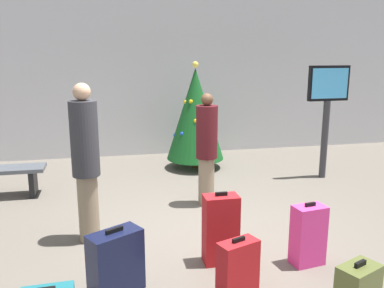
{
  "coord_description": "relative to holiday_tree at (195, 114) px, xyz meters",
  "views": [
    {
      "loc": [
        -1.14,
        -4.64,
        2.24
      ],
      "look_at": [
        0.1,
        1.18,
        0.9
      ],
      "focal_mm": 38.16,
      "sensor_mm": 36.0,
      "label": 1
    }
  ],
  "objects": [
    {
      "name": "suitcase_1",
      "position": [
        -1.66,
        -4.06,
        -0.77
      ],
      "size": [
        0.56,
        0.46,
        0.66
      ],
      "color": "#141938",
      "rests_on": "ground_plane"
    },
    {
      "name": "back_wall",
      "position": [
        -0.54,
        1.37,
        0.66
      ],
      "size": [
        16.0,
        0.2,
        3.47
      ],
      "primitive_type": "cube",
      "color": "silver",
      "rests_on": "ground_plane"
    },
    {
      "name": "traveller_0",
      "position": [
        -0.27,
        -1.99,
        -0.19
      ],
      "size": [
        0.35,
        0.35,
        1.67
      ],
      "color": "gray",
      "rests_on": "ground_plane"
    },
    {
      "name": "suitcase_0",
      "position": [
        -0.54,
        -4.32,
        -0.81
      ],
      "size": [
        0.43,
        0.31,
        0.57
      ],
      "color": "#B2191E",
      "rests_on": "ground_plane"
    },
    {
      "name": "suitcase_2",
      "position": [
        0.38,
        -3.94,
        -0.74
      ],
      "size": [
        0.37,
        0.26,
        0.7
      ],
      "color": "#E5388C",
      "rests_on": "ground_plane"
    },
    {
      "name": "flight_info_kiosk",
      "position": [
        2.14,
        -1.11,
        0.31
      ],
      "size": [
        0.76,
        0.12,
        2.02
      ],
      "color": "#333338",
      "rests_on": "ground_plane"
    },
    {
      "name": "traveller_1",
      "position": [
        -1.94,
        -2.87,
        -0.06
      ],
      "size": [
        0.45,
        0.45,
        1.91
      ],
      "color": "gray",
      "rests_on": "ground_plane"
    },
    {
      "name": "ground_plane",
      "position": [
        -0.54,
        -2.99,
        -1.07
      ],
      "size": [
        16.0,
        16.0,
        0.0
      ],
      "primitive_type": "plane",
      "color": "#665E54"
    },
    {
      "name": "suitcase_5",
      "position": [
        -0.53,
        -3.71,
        -0.69
      ],
      "size": [
        0.37,
        0.23,
        0.8
      ],
      "color": "#B2191E",
      "rests_on": "ground_plane"
    },
    {
      "name": "holiday_tree",
      "position": [
        0.0,
        0.0,
        0.0
      ],
      "size": [
        1.11,
        1.11,
        2.07
      ],
      "color": "#4C3319",
      "rests_on": "ground_plane"
    }
  ]
}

